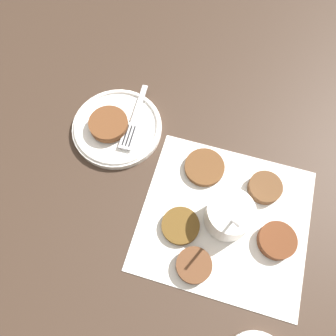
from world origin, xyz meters
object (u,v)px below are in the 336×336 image
object	(u,v)px
sauce_bowl	(229,216)
fritter_on_plate	(109,124)
fork	(133,123)
serving_plate	(117,127)

from	to	relation	value
sauce_bowl	fritter_on_plate	world-z (taller)	sauce_bowl
sauce_bowl	fork	bearing A→B (deg)	147.22
sauce_bowl	serving_plate	world-z (taller)	sauce_bowl
fritter_on_plate	fork	world-z (taller)	fritter_on_plate
serving_plate	fritter_on_plate	size ratio (longest dim) A/B	2.34
serving_plate	fritter_on_plate	bearing A→B (deg)	-152.41
sauce_bowl	fork	world-z (taller)	sauce_bowl
fritter_on_plate	fork	bearing A→B (deg)	21.89
sauce_bowl	fritter_on_plate	size ratio (longest dim) A/B	1.58
serving_plate	fritter_on_plate	distance (m)	0.02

